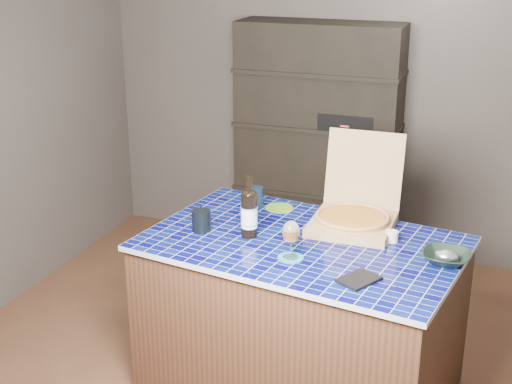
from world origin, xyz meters
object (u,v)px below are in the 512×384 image
at_px(pizza_box, 354,215).
at_px(dvd_case, 359,280).
at_px(wine_glass, 291,233).
at_px(mead_bottle, 249,213).
at_px(bowl, 446,257).
at_px(kitchen_island, 301,316).

distance_m(pizza_box, dvd_case, 0.65).
bearing_deg(wine_glass, pizza_box, 68.35).
relative_size(pizza_box, mead_bottle, 1.55).
relative_size(mead_bottle, wine_glass, 1.78).
distance_m(pizza_box, mead_bottle, 0.58).
height_order(wine_glass, bowl, wine_glass).
relative_size(kitchen_island, bowl, 7.61).
height_order(kitchen_island, mead_bottle, mead_bottle).
height_order(mead_bottle, wine_glass, mead_bottle).
distance_m(mead_bottle, wine_glass, 0.34).
bearing_deg(kitchen_island, mead_bottle, -163.91).
bearing_deg(pizza_box, dvd_case, -75.11).
xyz_separation_m(pizza_box, mead_bottle, (-0.49, -0.32, 0.07)).
bearing_deg(mead_bottle, dvd_case, -25.30).
xyz_separation_m(mead_bottle, wine_glass, (0.29, -0.18, 0.00)).
bearing_deg(dvd_case, mead_bottle, -176.61).
height_order(mead_bottle, bowl, mead_bottle).
relative_size(kitchen_island, mead_bottle, 5.10).
distance_m(mead_bottle, dvd_case, 0.74).
relative_size(dvd_case, bowl, 0.82).
height_order(wine_glass, dvd_case, wine_glass).
distance_m(kitchen_island, mead_bottle, 0.64).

